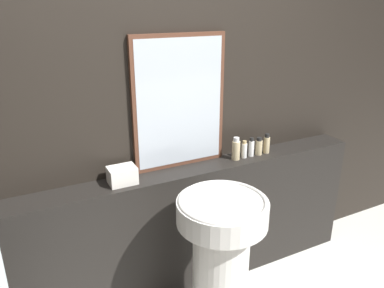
{
  "coord_description": "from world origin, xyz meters",
  "views": [
    {
      "loc": [
        -0.88,
        -0.81,
        1.93
      ],
      "look_at": [
        0.08,
        1.07,
        1.13
      ],
      "focal_mm": 35.0,
      "sensor_mm": 36.0,
      "label": 1
    }
  ],
  "objects_px": {
    "shampoo_bottle": "(236,149)",
    "body_wash_bottle": "(259,147)",
    "lotion_bottle": "(251,148)",
    "conditioner_bottle": "(244,150)",
    "pedestal_sink": "(221,258)",
    "hand_soap_bottle": "(267,144)",
    "towel_stack": "(122,175)",
    "mirror": "(180,103)"
  },
  "relations": [
    {
      "from": "mirror",
      "to": "shampoo_bottle",
      "type": "height_order",
      "value": "mirror"
    },
    {
      "from": "hand_soap_bottle",
      "to": "pedestal_sink",
      "type": "bearing_deg",
      "value": -144.12
    },
    {
      "from": "lotion_bottle",
      "to": "conditioner_bottle",
      "type": "bearing_deg",
      "value": 180.0
    },
    {
      "from": "towel_stack",
      "to": "pedestal_sink",
      "type": "bearing_deg",
      "value": -49.05
    },
    {
      "from": "towel_stack",
      "to": "lotion_bottle",
      "type": "relative_size",
      "value": 1.21
    },
    {
      "from": "pedestal_sink",
      "to": "lotion_bottle",
      "type": "relative_size",
      "value": 6.81
    },
    {
      "from": "shampoo_bottle",
      "to": "hand_soap_bottle",
      "type": "distance_m",
      "value": 0.26
    },
    {
      "from": "mirror",
      "to": "shampoo_bottle",
      "type": "bearing_deg",
      "value": -13.18
    },
    {
      "from": "pedestal_sink",
      "to": "hand_soap_bottle",
      "type": "height_order",
      "value": "hand_soap_bottle"
    },
    {
      "from": "towel_stack",
      "to": "lotion_bottle",
      "type": "bearing_deg",
      "value": 0.0
    },
    {
      "from": "pedestal_sink",
      "to": "towel_stack",
      "type": "height_order",
      "value": "towel_stack"
    },
    {
      "from": "towel_stack",
      "to": "body_wash_bottle",
      "type": "height_order",
      "value": "body_wash_bottle"
    },
    {
      "from": "pedestal_sink",
      "to": "lotion_bottle",
      "type": "distance_m",
      "value": 0.83
    },
    {
      "from": "lotion_bottle",
      "to": "hand_soap_bottle",
      "type": "bearing_deg",
      "value": -0.0
    },
    {
      "from": "mirror",
      "to": "towel_stack",
      "type": "relative_size",
      "value": 5.17
    },
    {
      "from": "body_wash_bottle",
      "to": "hand_soap_bottle",
      "type": "height_order",
      "value": "hand_soap_bottle"
    },
    {
      "from": "lotion_bottle",
      "to": "body_wash_bottle",
      "type": "xyz_separation_m",
      "value": [
        0.07,
        0.0,
        -0.0
      ]
    },
    {
      "from": "pedestal_sink",
      "to": "hand_soap_bottle",
      "type": "relative_size",
      "value": 6.43
    },
    {
      "from": "pedestal_sink",
      "to": "body_wash_bottle",
      "type": "height_order",
      "value": "body_wash_bottle"
    },
    {
      "from": "mirror",
      "to": "lotion_bottle",
      "type": "bearing_deg",
      "value": -9.93
    },
    {
      "from": "pedestal_sink",
      "to": "conditioner_bottle",
      "type": "xyz_separation_m",
      "value": [
        0.46,
        0.48,
        0.42
      ]
    },
    {
      "from": "lotion_bottle",
      "to": "hand_soap_bottle",
      "type": "xyz_separation_m",
      "value": [
        0.13,
        -0.0,
        0.0
      ]
    },
    {
      "from": "pedestal_sink",
      "to": "conditioner_bottle",
      "type": "distance_m",
      "value": 0.79
    },
    {
      "from": "mirror",
      "to": "conditioner_bottle",
      "type": "relative_size",
      "value": 6.86
    },
    {
      "from": "towel_stack",
      "to": "mirror",
      "type": "bearing_deg",
      "value": 11.84
    },
    {
      "from": "shampoo_bottle",
      "to": "lotion_bottle",
      "type": "xyz_separation_m",
      "value": [
        0.13,
        -0.0,
        -0.01
      ]
    },
    {
      "from": "towel_stack",
      "to": "shampoo_bottle",
      "type": "relative_size",
      "value": 1.03
    },
    {
      "from": "pedestal_sink",
      "to": "mirror",
      "type": "height_order",
      "value": "mirror"
    },
    {
      "from": "hand_soap_bottle",
      "to": "conditioner_bottle",
      "type": "bearing_deg",
      "value": 180.0
    },
    {
      "from": "pedestal_sink",
      "to": "body_wash_bottle",
      "type": "relative_size",
      "value": 7.33
    },
    {
      "from": "conditioner_bottle",
      "to": "body_wash_bottle",
      "type": "height_order",
      "value": "body_wash_bottle"
    },
    {
      "from": "mirror",
      "to": "lotion_bottle",
      "type": "relative_size",
      "value": 6.24
    },
    {
      "from": "towel_stack",
      "to": "hand_soap_bottle",
      "type": "distance_m",
      "value": 1.07
    },
    {
      "from": "pedestal_sink",
      "to": "body_wash_bottle",
      "type": "bearing_deg",
      "value": 38.9
    },
    {
      "from": "pedestal_sink",
      "to": "body_wash_bottle",
      "type": "xyz_separation_m",
      "value": [
        0.59,
        0.48,
        0.42
      ]
    },
    {
      "from": "conditioner_bottle",
      "to": "body_wash_bottle",
      "type": "xyz_separation_m",
      "value": [
        0.13,
        0.0,
        0.0
      ]
    },
    {
      "from": "mirror",
      "to": "conditioner_bottle",
      "type": "bearing_deg",
      "value": -11.22
    },
    {
      "from": "conditioner_bottle",
      "to": "body_wash_bottle",
      "type": "relative_size",
      "value": 0.98
    },
    {
      "from": "pedestal_sink",
      "to": "hand_soap_bottle",
      "type": "bearing_deg",
      "value": 35.88
    },
    {
      "from": "mirror",
      "to": "lotion_bottle",
      "type": "distance_m",
      "value": 0.63
    },
    {
      "from": "lotion_bottle",
      "to": "towel_stack",
      "type": "bearing_deg",
      "value": 180.0
    },
    {
      "from": "shampoo_bottle",
      "to": "body_wash_bottle",
      "type": "height_order",
      "value": "shampoo_bottle"
    }
  ]
}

